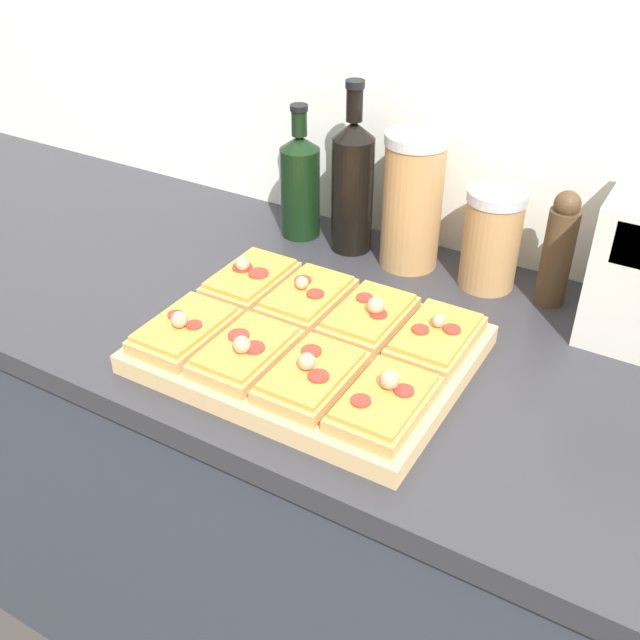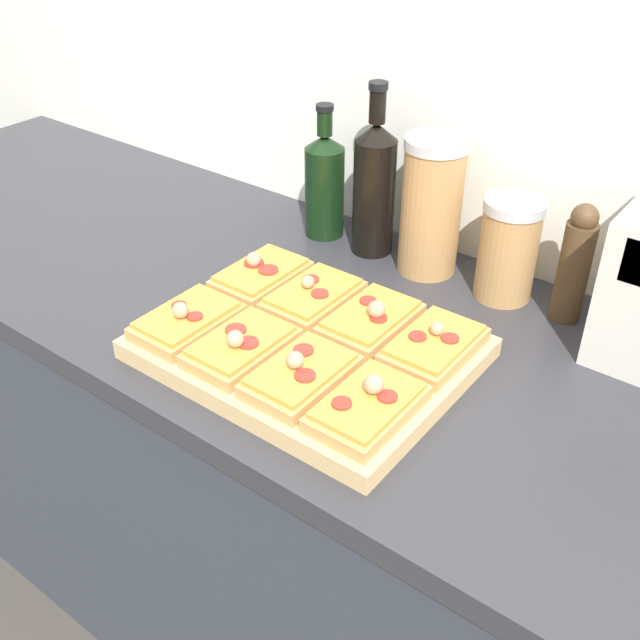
{
  "view_description": "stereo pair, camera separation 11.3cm",
  "coord_description": "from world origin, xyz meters",
  "views": [
    {
      "loc": [
        0.43,
        -0.56,
        1.58
      ],
      "look_at": [
        -0.04,
        0.24,
        0.95
      ],
      "focal_mm": 42.0,
      "sensor_mm": 36.0,
      "label": 1
    },
    {
      "loc": [
        0.53,
        -0.5,
        1.58
      ],
      "look_at": [
        -0.04,
        0.24,
        0.95
      ],
      "focal_mm": 42.0,
      "sensor_mm": 36.0,
      "label": 2
    }
  ],
  "objects": [
    {
      "name": "pizza_slice_back_midright",
      "position": [
        0.01,
        0.3,
        0.94
      ],
      "size": [
        0.1,
        0.16,
        0.05
      ],
      "color": "tan",
      "rests_on": "cutting_board"
    },
    {
      "name": "pizza_slice_front_right",
      "position": [
        0.12,
        0.13,
        0.94
      ],
      "size": [
        0.1,
        0.16,
        0.06
      ],
      "color": "tan",
      "rests_on": "cutting_board"
    },
    {
      "name": "pizza_slice_front_midleft",
      "position": [
        -0.1,
        0.13,
        0.94
      ],
      "size": [
        0.1,
        0.16,
        0.05
      ],
      "color": "tan",
      "rests_on": "cutting_board"
    },
    {
      "name": "pepper_mill",
      "position": [
        0.22,
        0.55,
        1.0
      ],
      "size": [
        0.05,
        0.05,
        0.2
      ],
      "color": "#47331E",
      "rests_on": "kitchen_counter"
    },
    {
      "name": "pizza_slice_back_midleft",
      "position": [
        -0.1,
        0.3,
        0.94
      ],
      "size": [
        0.1,
        0.16,
        0.05
      ],
      "color": "tan",
      "rests_on": "cutting_board"
    },
    {
      "name": "pizza_slice_front_left",
      "position": [
        -0.21,
        0.13,
        0.94
      ],
      "size": [
        0.1,
        0.16,
        0.05
      ],
      "color": "tan",
      "rests_on": "cutting_board"
    },
    {
      "name": "grain_jar_short",
      "position": [
        0.11,
        0.55,
        0.99
      ],
      "size": [
        0.1,
        0.1,
        0.18
      ],
      "color": "#AD7F4C",
      "rests_on": "kitchen_counter"
    },
    {
      "name": "wine_bottle",
      "position": [
        -0.16,
        0.55,
        1.03
      ],
      "size": [
        0.08,
        0.08,
        0.32
      ],
      "color": "black",
      "rests_on": "kitchen_counter"
    },
    {
      "name": "wall_back",
      "position": [
        0.0,
        0.67,
        1.25
      ],
      "size": [
        6.0,
        0.06,
        2.5
      ],
      "color": "silver",
      "rests_on": "ground_plane"
    },
    {
      "name": "pizza_slice_front_midright",
      "position": [
        0.01,
        0.13,
        0.94
      ],
      "size": [
        0.1,
        0.16,
        0.05
      ],
      "color": "tan",
      "rests_on": "cutting_board"
    },
    {
      "name": "pizza_slice_back_left",
      "position": [
        -0.21,
        0.3,
        0.94
      ],
      "size": [
        0.1,
        0.16,
        0.05
      ],
      "color": "tan",
      "rests_on": "cutting_board"
    },
    {
      "name": "grain_jar_tall",
      "position": [
        -0.04,
        0.55,
        1.02
      ],
      "size": [
        0.11,
        0.11,
        0.25
      ],
      "color": "#AD7F4C",
      "rests_on": "kitchen_counter"
    },
    {
      "name": "cutting_board",
      "position": [
        -0.04,
        0.21,
        0.91
      ],
      "size": [
        0.46,
        0.36,
        0.03
      ],
      "primitive_type": "cube",
      "color": "tan",
      "rests_on": "kitchen_counter"
    },
    {
      "name": "kitchen_counter",
      "position": [
        0.0,
        0.32,
        0.45
      ],
      "size": [
        2.63,
        0.67,
        0.9
      ],
      "color": "#333842",
      "rests_on": "ground_plane"
    },
    {
      "name": "pizza_slice_back_right",
      "position": [
        0.12,
        0.3,
        0.94
      ],
      "size": [
        0.1,
        0.16,
        0.05
      ],
      "color": "tan",
      "rests_on": "cutting_board"
    },
    {
      "name": "olive_oil_bottle",
      "position": [
        -0.27,
        0.55,
        1.0
      ],
      "size": [
        0.08,
        0.08,
        0.26
      ],
      "color": "black",
      "rests_on": "kitchen_counter"
    }
  ]
}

